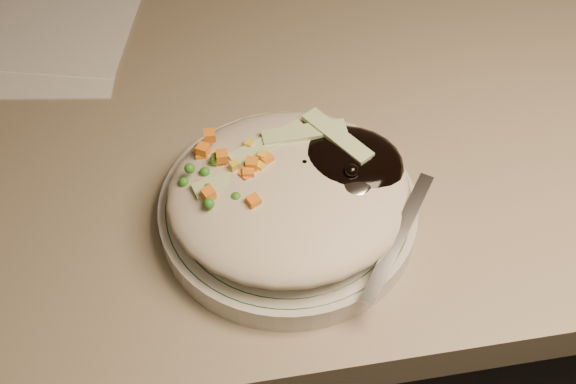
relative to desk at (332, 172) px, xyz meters
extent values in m
cube|color=gray|center=(0.00, 0.00, 0.18)|extent=(1.40, 0.70, 0.04)
cylinder|color=beige|center=(-0.09, -0.21, 0.21)|extent=(0.21, 0.21, 0.02)
torus|color=#144723|center=(-0.09, -0.21, 0.22)|extent=(0.20, 0.20, 0.00)
torus|color=#144723|center=(-0.09, -0.21, 0.22)|extent=(0.18, 0.18, 0.00)
ellipsoid|color=beige|center=(-0.09, -0.22, 0.24)|extent=(0.19, 0.18, 0.04)
ellipsoid|color=black|center=(-0.04, -0.20, 0.25)|extent=(0.10, 0.09, 0.03)
ellipsoid|color=orange|center=(-0.13, -0.20, 0.24)|extent=(0.08, 0.08, 0.02)
sphere|color=black|center=(-0.08, -0.20, 0.25)|extent=(0.01, 0.01, 0.01)
sphere|color=black|center=(-0.05, -0.20, 0.25)|extent=(0.01, 0.01, 0.01)
sphere|color=black|center=(-0.02, -0.20, 0.26)|extent=(0.01, 0.01, 0.01)
sphere|color=black|center=(-0.03, -0.19, 0.25)|extent=(0.01, 0.01, 0.01)
sphere|color=black|center=(-0.04, -0.22, 0.26)|extent=(0.01, 0.01, 0.01)
sphere|color=black|center=(-0.05, -0.20, 0.25)|extent=(0.01, 0.01, 0.01)
sphere|color=black|center=(-0.04, -0.19, 0.25)|extent=(0.01, 0.01, 0.01)
cube|color=orange|center=(-0.14, -0.19, 0.26)|extent=(0.01, 0.01, 0.01)
cube|color=orange|center=(-0.12, -0.21, 0.25)|extent=(0.01, 0.01, 0.01)
cube|color=orange|center=(-0.15, -0.17, 0.26)|extent=(0.01, 0.01, 0.01)
cube|color=orange|center=(-0.12, -0.20, 0.26)|extent=(0.01, 0.01, 0.01)
cube|color=orange|center=(-0.12, -0.21, 0.26)|extent=(0.01, 0.01, 0.01)
cube|color=orange|center=(-0.15, -0.17, 0.25)|extent=(0.01, 0.01, 0.01)
cube|color=orange|center=(-0.14, -0.19, 0.26)|extent=(0.01, 0.01, 0.01)
cube|color=orange|center=(-0.12, -0.21, 0.26)|extent=(0.01, 0.01, 0.01)
cube|color=orange|center=(-0.10, -0.20, 0.26)|extent=(0.01, 0.01, 0.01)
cube|color=orange|center=(-0.14, -0.17, 0.26)|extent=(0.01, 0.01, 0.01)
cube|color=orange|center=(-0.15, -0.22, 0.26)|extent=(0.01, 0.01, 0.01)
cube|color=orange|center=(-0.12, -0.23, 0.26)|extent=(0.01, 0.01, 0.01)
cube|color=orange|center=(-0.16, -0.21, 0.25)|extent=(0.01, 0.01, 0.01)
cube|color=orange|center=(-0.15, -0.18, 0.25)|extent=(0.01, 0.01, 0.01)
sphere|color=#388C28|center=(-0.12, -0.20, 0.25)|extent=(0.01, 0.01, 0.01)
sphere|color=#388C28|center=(-0.15, -0.23, 0.26)|extent=(0.01, 0.01, 0.01)
sphere|color=#388C28|center=(-0.15, -0.20, 0.26)|extent=(0.01, 0.01, 0.01)
sphere|color=#388C28|center=(-0.16, -0.20, 0.26)|extent=(0.01, 0.01, 0.01)
sphere|color=#388C28|center=(-0.12, -0.19, 0.25)|extent=(0.01, 0.01, 0.01)
sphere|color=#388C28|center=(-0.12, -0.22, 0.25)|extent=(0.01, 0.01, 0.01)
sphere|color=#388C28|center=(-0.14, -0.20, 0.25)|extent=(0.01, 0.01, 0.01)
sphere|color=#388C28|center=(-0.14, -0.22, 0.25)|extent=(0.01, 0.01, 0.01)
sphere|color=#388C28|center=(-0.17, -0.20, 0.25)|extent=(0.01, 0.01, 0.01)
sphere|color=#388C28|center=(-0.14, -0.19, 0.26)|extent=(0.01, 0.01, 0.01)
sphere|color=#388C28|center=(-0.14, -0.19, 0.26)|extent=(0.01, 0.01, 0.01)
sphere|color=#388C28|center=(-0.15, -0.21, 0.25)|extent=(0.01, 0.01, 0.01)
sphere|color=#388C28|center=(-0.13, -0.23, 0.26)|extent=(0.01, 0.01, 0.01)
sphere|color=#388C28|center=(-0.10, -0.18, 0.25)|extent=(0.01, 0.01, 0.01)
cube|color=yellow|center=(-0.12, -0.19, 0.25)|extent=(0.01, 0.01, 0.01)
cube|color=yellow|center=(-0.11, -0.20, 0.26)|extent=(0.01, 0.01, 0.01)
cube|color=yellow|center=(-0.13, -0.19, 0.25)|extent=(0.01, 0.01, 0.01)
cube|color=yellow|center=(-0.13, -0.20, 0.26)|extent=(0.01, 0.01, 0.01)
cube|color=yellow|center=(-0.14, -0.20, 0.25)|extent=(0.01, 0.01, 0.01)
cube|color=yellow|center=(-0.11, -0.19, 0.26)|extent=(0.01, 0.01, 0.01)
cube|color=yellow|center=(-0.11, -0.18, 0.26)|extent=(0.01, 0.01, 0.01)
cube|color=yellow|center=(-0.13, -0.20, 0.25)|extent=(0.01, 0.01, 0.01)
cube|color=#B2D18C|center=(-0.10, -0.18, 0.26)|extent=(0.07, 0.04, 0.00)
cube|color=#B2D18C|center=(-0.07, -0.17, 0.26)|extent=(0.07, 0.02, 0.00)
cube|color=#B2D18C|center=(-0.13, -0.21, 0.26)|extent=(0.07, 0.03, 0.00)
cube|color=#B2D18C|center=(-0.04, -0.18, 0.26)|extent=(0.05, 0.07, 0.00)
ellipsoid|color=silver|center=(-0.04, -0.22, 0.25)|extent=(0.06, 0.06, 0.01)
cube|color=silver|center=(-0.02, -0.27, 0.24)|extent=(0.08, 0.10, 0.03)
camera|label=1|loc=(-0.16, -0.61, 0.73)|focal=50.00mm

